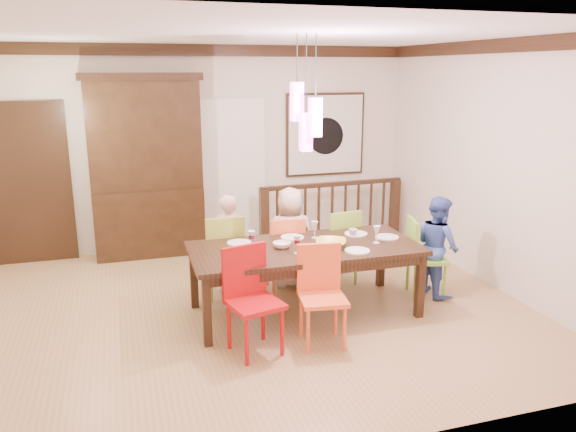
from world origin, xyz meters
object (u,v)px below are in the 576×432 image
object	(u,v)px
balustrade	(332,213)
person_end_right	(438,246)
dining_table	(305,253)
china_hutch	(147,167)
person_far_left	(227,243)
chair_far_left	(222,249)
person_far_mid	(290,237)
chair_end_right	(427,252)

from	to	relation	value
balustrade	person_end_right	world-z (taller)	person_end_right
dining_table	china_hutch	world-z (taller)	china_hutch
person_far_left	chair_far_left	bearing A→B (deg)	46.61
person_far_left	person_far_mid	xyz separation A→B (m)	(0.74, -0.11, 0.03)
chair_end_right	person_far_mid	world-z (taller)	person_far_mid
person_end_right	china_hutch	bearing A→B (deg)	49.17
chair_end_right	balustrade	xyz separation A→B (m)	(-0.33, 2.14, -0.03)
chair_far_left	person_end_right	size ratio (longest dim) A/B	0.83
chair_far_left	balustrade	xyz separation A→B (m)	(1.92, 1.43, -0.06)
chair_far_left	person_far_mid	world-z (taller)	person_far_mid
chair_far_left	person_far_mid	distance (m)	0.84
china_hutch	balustrade	distance (m)	2.75
person_far_mid	chair_far_left	bearing A→B (deg)	11.08
chair_end_right	person_far_left	xyz separation A→B (m)	(-2.16, 0.86, 0.05)
person_far_left	person_end_right	xyz separation A→B (m)	(2.30, -0.85, 0.01)
china_hutch	person_end_right	xyz separation A→B (m)	(3.09, -2.48, -0.68)
chair_far_left	person_far_left	size ratio (longest dim) A/B	0.84
chair_end_right	person_far_left	bearing A→B (deg)	82.96
chair_end_right	person_far_mid	bearing A→B (deg)	76.63
person_end_right	chair_end_right	bearing A→B (deg)	92.07
person_far_mid	china_hutch	bearing A→B (deg)	-40.58
dining_table	china_hutch	xyz separation A→B (m)	(-1.45, 2.52, 0.59)
balustrade	person_far_left	bearing A→B (deg)	-147.54
dining_table	chair_end_right	bearing A→B (deg)	1.80
chair_end_right	person_end_right	bearing A→B (deg)	-71.06
dining_table	balustrade	world-z (taller)	balustrade
chair_end_right	balustrade	world-z (taller)	balustrade
person_far_left	chair_end_right	bearing A→B (deg)	144.81
balustrade	china_hutch	bearing A→B (deg)	170.02
chair_end_right	person_far_mid	size ratio (longest dim) A/B	0.76
chair_end_right	balustrade	size ratio (longest dim) A/B	0.41
dining_table	chair_far_left	size ratio (longest dim) A/B	2.48
china_hutch	balustrade	world-z (taller)	china_hutch
balustrade	person_far_mid	xyz separation A→B (m)	(-1.08, -1.38, 0.11)
person_far_left	balustrade	bearing A→B (deg)	-158.50
balustrade	person_end_right	size ratio (longest dim) A/B	1.91
dining_table	china_hutch	bearing A→B (deg)	120.28
dining_table	balustrade	size ratio (longest dim) A/B	1.08
person_far_left	dining_table	bearing A→B (deg)	112.82
chair_far_left	person_far_mid	size ratio (longest dim) A/B	0.80
chair_end_right	person_end_right	xyz separation A→B (m)	(0.14, 0.01, 0.06)
chair_far_left	china_hutch	world-z (taller)	china_hutch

